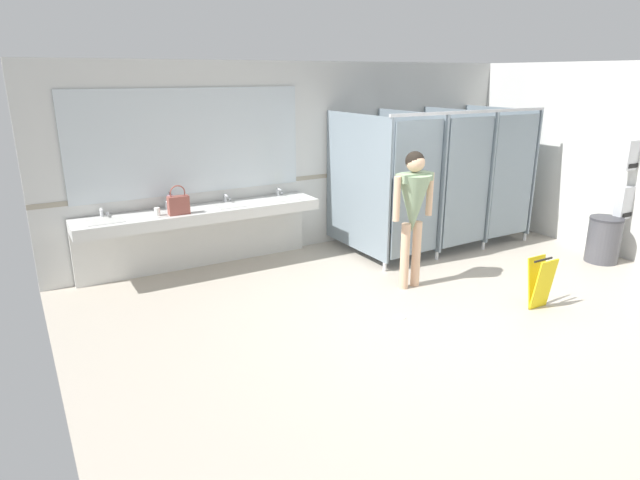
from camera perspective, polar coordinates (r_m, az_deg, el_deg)
ground_plane at (r=6.11m, az=13.07°, el=-8.11°), size 7.60×6.45×0.10m
wall_back at (r=8.04m, az=-0.95°, el=8.85°), size 7.60×0.12×2.69m
wall_back_tile_band at (r=8.04m, az=-0.72°, el=6.70°), size 7.60×0.01×0.06m
vanity_counter at (r=7.22m, az=-12.56°, el=1.70°), size 3.16×0.58×0.97m
mirror_panel at (r=7.22m, az=-13.63°, el=10.11°), size 3.06×0.02×1.34m
bathroom_stalls at (r=8.18m, az=12.80°, el=6.63°), size 2.81×1.56×2.05m
paper_towel_dispenser_upper at (r=8.48m, az=30.24°, el=7.84°), size 0.35×0.13×0.40m
paper_towel_dispenser_lower at (r=8.57m, az=29.75°, el=3.50°), size 0.35×0.13×0.45m
trash_bin at (r=8.42m, az=27.92°, el=0.03°), size 0.44×0.44×0.64m
person_standing at (r=6.44m, az=9.88°, el=3.88°), size 0.58×0.41×1.67m
handbag at (r=6.83m, az=-14.81°, el=3.70°), size 0.26×0.11×0.37m
soap_dispenser at (r=7.13m, az=-15.59°, el=3.95°), size 0.07×0.07×0.22m
paper_cup at (r=6.83m, az=-16.92°, el=2.87°), size 0.07×0.07×0.11m
wet_floor_sign at (r=6.47m, az=22.38°, el=-4.19°), size 0.28×0.19×0.58m
floor_drain_cover at (r=5.93m, az=8.43°, el=-8.08°), size 0.14×0.14×0.01m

